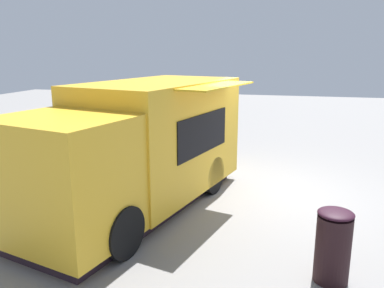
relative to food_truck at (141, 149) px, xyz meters
The scene contains 6 objects.
ground_plane 3.07m from the food_truck, 62.17° to the right, with size 40.00×40.00×0.00m, color gray.
food_truck is the anchor object (origin of this frame).
person_customer 6.69m from the food_truck, ahead, with size 0.81×0.54×0.91m.
planter_flowering_near 4.23m from the food_truck, ahead, with size 0.59×0.59×0.78m.
planter_flowering_far 3.95m from the food_truck, 11.84° to the right, with size 0.60×0.60×0.87m.
trash_bin 3.88m from the food_truck, 118.25° to the right, with size 0.47×0.47×1.02m.
Camera 1 is at (-8.06, -0.13, 3.00)m, focal length 36.01 mm.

